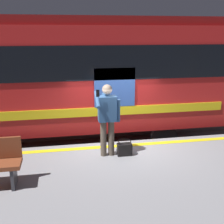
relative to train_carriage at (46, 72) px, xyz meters
name	(u,v)px	position (x,y,z in m)	size (l,w,h in m)	color
ground_plane	(117,173)	(-1.82, 2.05, -2.51)	(25.27, 25.27, 0.00)	#4C4742
platform	(141,209)	(-1.82, 4.34, -2.04)	(16.85, 4.58, 0.93)	gray
safety_line	(120,146)	(-1.82, 2.35, -1.57)	(16.51, 0.16, 0.01)	yellow
track_rail_near	(109,151)	(-1.82, 0.71, -2.43)	(21.90, 0.08, 0.16)	slate
track_rail_far	(102,135)	(-1.82, -0.72, -2.43)	(21.90, 0.08, 0.16)	slate
train_carriage	(46,72)	(0.00, 0.00, 0.00)	(10.60, 3.00, 3.94)	red
passenger	(107,114)	(-1.43, 2.81, -0.59)	(0.57, 0.55, 1.67)	brown
handbag	(124,149)	(-1.82, 2.89, -1.42)	(0.34, 0.31, 0.35)	black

